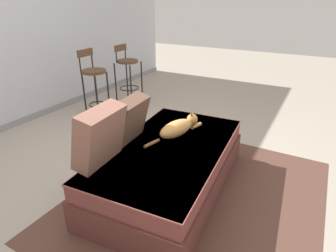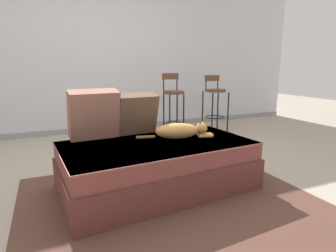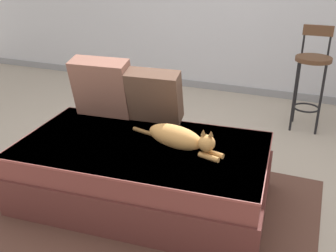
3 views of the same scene
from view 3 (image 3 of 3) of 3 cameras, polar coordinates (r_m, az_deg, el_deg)
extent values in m
plane|color=#A89E8E|center=(3.23, -0.48, -6.77)|extent=(16.00, 16.00, 0.00)
cube|color=gray|center=(5.14, 8.93, 5.44)|extent=(8.00, 0.02, 0.09)
cube|color=brown|center=(2.71, -6.30, -13.70)|extent=(2.42, 2.07, 0.01)
cube|color=brown|center=(2.85, -3.59, -8.09)|extent=(1.79, 1.10, 0.29)
cube|color=brown|center=(2.74, -3.71, -4.13)|extent=(1.75, 1.06, 0.16)
cube|color=brown|center=(2.70, -3.75, -2.80)|extent=(1.76, 1.07, 0.02)
cube|color=#936051|center=(3.12, -9.50, 5.54)|extent=(0.47, 0.29, 0.48)
cube|color=brown|center=(2.96, -1.98, 4.36)|extent=(0.42, 0.28, 0.43)
ellipsoid|color=tan|center=(2.63, 1.05, -1.56)|extent=(0.45, 0.27, 0.15)
sphere|color=tan|center=(2.50, 5.62, -2.51)|extent=(0.11, 0.11, 0.11)
cone|color=brown|center=(2.48, 5.14, -0.90)|extent=(0.03, 0.03, 0.04)
cone|color=brown|center=(2.46, 6.25, -1.08)|extent=(0.03, 0.03, 0.04)
cylinder|color=tan|center=(2.50, 5.93, -4.52)|extent=(0.14, 0.07, 0.04)
cylinder|color=tan|center=(2.54, 6.62, -3.99)|extent=(0.14, 0.07, 0.04)
cylinder|color=brown|center=(2.84, -3.57, -0.81)|extent=(0.18, 0.07, 0.03)
cylinder|color=black|center=(4.04, 17.83, 3.92)|extent=(0.02, 0.02, 0.70)
cylinder|color=black|center=(4.03, 21.25, 3.40)|extent=(0.02, 0.02, 0.70)
cylinder|color=black|center=(4.27, 18.14, 4.94)|extent=(0.02, 0.02, 0.70)
cylinder|color=black|center=(4.26, 21.39, 4.45)|extent=(0.02, 0.02, 0.70)
torus|color=black|center=(4.19, 19.41, 2.52)|extent=(0.26, 0.26, 0.02)
cylinder|color=brown|center=(4.05, 20.38, 9.09)|extent=(0.34, 0.34, 0.04)
cylinder|color=black|center=(4.15, 19.04, 11.26)|extent=(0.02, 0.02, 0.27)
cylinder|color=black|center=(4.15, 22.37, 10.76)|extent=(0.02, 0.02, 0.27)
cube|color=brown|center=(4.12, 20.98, 12.82)|extent=(0.28, 0.03, 0.10)
camera|label=1|loc=(3.21, -50.73, 16.05)|focal=30.00mm
camera|label=2|loc=(2.04, -67.73, -6.47)|focal=30.00mm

